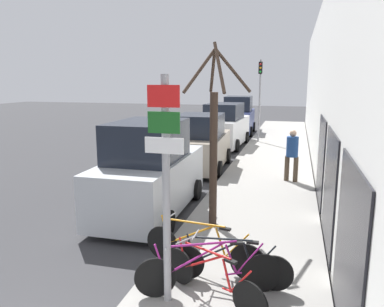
{
  "coord_description": "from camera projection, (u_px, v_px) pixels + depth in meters",
  "views": [
    {
      "loc": [
        3.49,
        -2.16,
        3.56
      ],
      "look_at": [
        0.97,
        6.89,
        1.71
      ],
      "focal_mm": 35.0,
      "sensor_mm": 36.0,
      "label": 1
    }
  ],
  "objects": [
    {
      "name": "bicycle_0",
      "position": [
        212.0,
        279.0,
        5.81
      ],
      "size": [
        1.82,
        1.06,
        0.85
      ],
      "rotation": [
        0.0,
        0.0,
        1.05
      ],
      "color": "black",
      "rests_on": "sidewalk_curb"
    },
    {
      "name": "traffic_light",
      "position": [
        260.0,
        90.0,
        20.46
      ],
      "size": [
        0.2,
        0.3,
        4.5
      ],
      "color": "#939399",
      "rests_on": "sidewalk_curb"
    },
    {
      "name": "street_tree",
      "position": [
        214.0,
        143.0,
        8.64
      ],
      "size": [
        1.38,
        1.44,
        4.24
      ],
      "color": "#3D2D23",
      "rests_on": "sidewalk_curb"
    },
    {
      "name": "ground_plane",
      "position": [
        198.0,
        175.0,
        14.23
      ],
      "size": [
        80.0,
        80.0,
        0.0
      ],
      "primitive_type": "plane",
      "color": "#333335"
    },
    {
      "name": "sidewalk_curb",
      "position": [
        272.0,
        162.0,
        16.18
      ],
      "size": [
        3.2,
        32.0,
        0.15
      ],
      "color": "gray",
      "rests_on": "ground"
    },
    {
      "name": "building_facade",
      "position": [
        320.0,
        88.0,
        15.02
      ],
      "size": [
        0.23,
        32.0,
        6.5
      ],
      "color": "silver",
      "rests_on": "ground"
    },
    {
      "name": "bicycle_1",
      "position": [
        209.0,
        272.0,
        5.98
      ],
      "size": [
        2.25,
        0.88,
        0.92
      ],
      "rotation": [
        0.0,
        0.0,
        1.93
      ],
      "color": "black",
      "rests_on": "sidewalk_curb"
    },
    {
      "name": "parked_car_0",
      "position": [
        150.0,
        172.0,
        10.01
      ],
      "size": [
        2.1,
        4.53,
        2.51
      ],
      "rotation": [
        0.0,
        0.0,
        0.02
      ],
      "color": "#B2B7BC",
      "rests_on": "ground"
    },
    {
      "name": "parked_car_3",
      "position": [
        238.0,
        117.0,
        24.96
      ],
      "size": [
        2.2,
        4.29,
        2.51
      ],
      "rotation": [
        0.0,
        0.0,
        0.04
      ],
      "color": "navy",
      "rests_on": "ground"
    },
    {
      "name": "bicycle_2",
      "position": [
        230.0,
        264.0,
        6.28
      ],
      "size": [
        2.1,
        0.44,
        0.85
      ],
      "rotation": [
        0.0,
        0.0,
        1.58
      ],
      "color": "black",
      "rests_on": "sidewalk_curb"
    },
    {
      "name": "parked_car_2",
      "position": [
        225.0,
        127.0,
        20.18
      ],
      "size": [
        2.26,
        4.73,
        2.34
      ],
      "rotation": [
        0.0,
        0.0,
        -0.04
      ],
      "color": "silver",
      "rests_on": "ground"
    },
    {
      "name": "bicycle_3",
      "position": [
        203.0,
        249.0,
        6.79
      ],
      "size": [
        2.34,
        0.61,
        0.91
      ],
      "rotation": [
        0.0,
        0.0,
        1.37
      ],
      "color": "black",
      "rests_on": "sidewalk_curb"
    },
    {
      "name": "signpost",
      "position": [
        166.0,
        183.0,
        5.53
      ],
      "size": [
        0.59,
        0.14,
        3.49
      ],
      "color": "#939399",
      "rests_on": "sidewalk_curb"
    },
    {
      "name": "parked_car_1",
      "position": [
        201.0,
        144.0,
        15.01
      ],
      "size": [
        2.24,
        4.26,
        2.23
      ],
      "rotation": [
        0.0,
        0.0,
        0.05
      ],
      "color": "gray",
      "rests_on": "ground"
    },
    {
      "name": "pedestrian_near",
      "position": [
        292.0,
        152.0,
        12.63
      ],
      "size": [
        0.45,
        0.39,
        1.77
      ],
      "rotation": [
        0.0,
        0.0,
        2.86
      ],
      "color": "#4C3D2D",
      "rests_on": "sidewalk_curb"
    }
  ]
}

